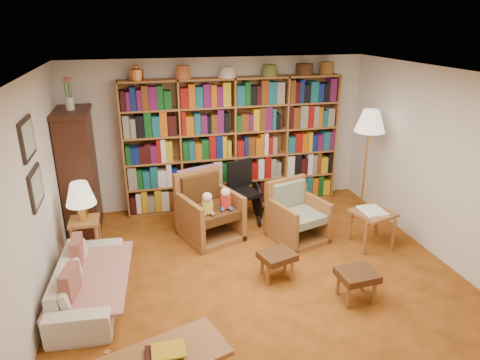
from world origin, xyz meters
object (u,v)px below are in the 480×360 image
object	(u,v)px
side_table_papers	(373,217)
sofa	(89,281)
footstool_a	(277,258)
armchair_leather	(209,210)
armchair_sage	(296,216)
floor_lamp	(370,125)
wheelchair	(242,193)
side_table_lamp	(85,230)
coffee_table	(165,360)
footstool_b	(357,277)

from	to	relation	value
side_table_papers	sofa	bearing A→B (deg)	-174.53
sofa	footstool_a	world-z (taller)	sofa
armchair_leather	footstool_a	distance (m)	1.50
armchair_sage	footstool_a	distance (m)	1.16
floor_lamp	armchair_sage	bearing A→B (deg)	-162.39
sofa	side_table_papers	size ratio (longest dim) A/B	2.65
wheelchair	floor_lamp	xyz separation A→B (m)	(1.93, -0.42, 1.10)
sofa	floor_lamp	bearing A→B (deg)	-68.86
floor_lamp	footstool_a	world-z (taller)	floor_lamp
armchair_sage	footstool_a	bearing A→B (deg)	-122.35
armchair_leather	armchair_sage	world-z (taller)	armchair_leather
sofa	floor_lamp	size ratio (longest dim) A/B	0.94
side_table_lamp	wheelchair	world-z (taller)	wheelchair
wheelchair	footstool_a	distance (m)	1.82
armchair_leather	side_table_papers	bearing A→B (deg)	-22.14
wheelchair	floor_lamp	bearing A→B (deg)	-12.26
floor_lamp	footstool_a	bearing A→B (deg)	-144.14
side_table_lamp	armchair_sage	bearing A→B (deg)	-2.25
side_table_papers	coffee_table	distance (m)	3.64
footstool_b	coffee_table	xyz separation A→B (m)	(-2.24, -0.86, 0.08)
footstool_b	armchair_leather	bearing A→B (deg)	124.46
sofa	footstool_b	world-z (taller)	sofa
side_table_papers	wheelchair	bearing A→B (deg)	139.52
wheelchair	footstool_a	world-z (taller)	wheelchair
armchair_sage	footstool_b	xyz separation A→B (m)	(0.13, -1.62, -0.03)
floor_lamp	footstool_a	xyz separation A→B (m)	(-1.93, -1.39, -1.25)
footstool_b	sofa	bearing A→B (deg)	166.15
sofa	side_table_papers	xyz separation A→B (m)	(3.82, 0.37, 0.20)
floor_lamp	footstool_a	distance (m)	2.68
side_table_papers	footstool_a	bearing A→B (deg)	-163.46
side_table_lamp	armchair_leather	size ratio (longest dim) A/B	0.54
wheelchair	coffee_table	bearing A→B (deg)	-114.25
coffee_table	footstool_b	bearing A→B (deg)	20.93
sofa	side_table_lamp	bearing A→B (deg)	9.71
sofa	coffee_table	distance (m)	1.77
sofa	wheelchair	distance (m)	2.83
sofa	side_table_papers	world-z (taller)	side_table_papers
side_table_papers	footstool_a	distance (m)	1.65
sofa	side_table_lamp	world-z (taller)	side_table_lamp
footstool_a	coffee_table	distance (m)	2.11
coffee_table	wheelchair	bearing A→B (deg)	65.75
side_table_lamp	coffee_table	distance (m)	2.73
sofa	side_table_papers	bearing A→B (deg)	-80.57
side_table_lamp	floor_lamp	xyz separation A→B (m)	(4.27, 0.30, 1.12)
armchair_sage	coffee_table	bearing A→B (deg)	-130.47
footstool_b	coffee_table	distance (m)	2.40
side_table_lamp	coffee_table	xyz separation A→B (m)	(0.86, -2.59, -0.03)
armchair_sage	side_table_papers	xyz separation A→B (m)	(0.95, -0.51, 0.12)
floor_lamp	footstool_b	distance (m)	2.65
side_table_lamp	armchair_sage	xyz separation A→B (m)	(2.97, -0.12, -0.08)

